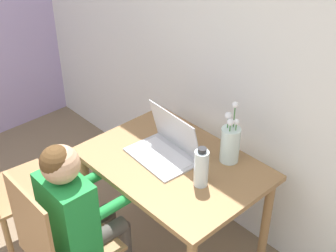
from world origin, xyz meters
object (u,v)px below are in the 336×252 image
object	(u,v)px
chair_occupied	(60,248)
flower_vase	(230,143)
person_seated	(76,208)
laptop	(167,146)
water_bottle	(201,168)

from	to	relation	value
chair_occupied	flower_vase	world-z (taller)	flower_vase
chair_occupied	person_seated	distance (m)	0.23
person_seated	flower_vase	world-z (taller)	flower_vase
person_seated	laptop	world-z (taller)	person_seated
laptop	water_bottle	distance (m)	0.31
chair_occupied	flower_vase	size ratio (longest dim) A/B	2.59
chair_occupied	person_seated	world-z (taller)	person_seated
person_seated	laptop	size ratio (longest dim) A/B	2.71
chair_occupied	person_seated	size ratio (longest dim) A/B	0.86
flower_vase	laptop	bearing A→B (deg)	-141.51
laptop	water_bottle	world-z (taller)	laptop
laptop	water_bottle	xyz separation A→B (m)	(0.30, -0.05, 0.05)
chair_occupied	water_bottle	xyz separation A→B (m)	(0.35, 0.64, 0.37)
person_seated	water_bottle	distance (m)	0.65
chair_occupied	flower_vase	distance (m)	1.02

